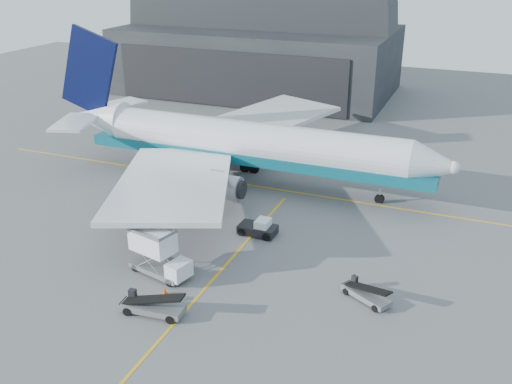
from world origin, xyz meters
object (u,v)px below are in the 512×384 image
at_px(pushback_tug, 259,228).
at_px(belt_loader_b, 366,294).
at_px(airliner, 238,142).
at_px(belt_loader_a, 152,306).
at_px(catering_truck, 158,253).

bearing_deg(pushback_tug, belt_loader_b, -30.16).
bearing_deg(airliner, belt_loader_a, -80.34).
height_order(pushback_tug, belt_loader_a, belt_loader_a).
xyz_separation_m(pushback_tug, belt_loader_b, (12.04, -7.22, -0.12)).
distance_m(airliner, catering_truck, 22.17).
relative_size(catering_truck, belt_loader_b, 1.39).
xyz_separation_m(airliner, catering_truck, (2.10, -21.89, -2.87)).
bearing_deg(belt_loader_a, airliner, 94.26).
xyz_separation_m(pushback_tug, belt_loader_a, (-2.70, -15.18, -0.02)).
distance_m(catering_truck, pushback_tug, 11.35).
xyz_separation_m(airliner, belt_loader_a, (4.61, -27.06, -4.23)).
relative_size(airliner, belt_loader_b, 11.42).
relative_size(airliner, pushback_tug, 13.40).
bearing_deg(pushback_tug, catering_truck, -116.70).
bearing_deg(belt_loader_a, catering_truck, 110.41).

